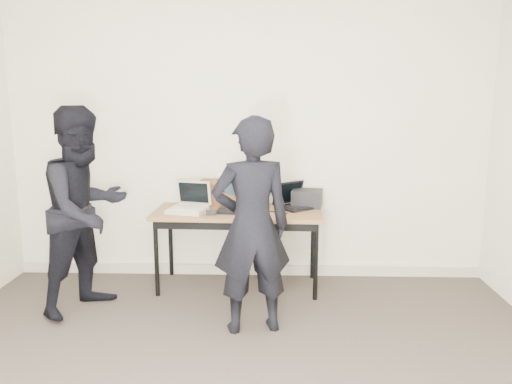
{
  "coord_description": "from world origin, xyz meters",
  "views": [
    {
      "loc": [
        0.23,
        -2.44,
        1.72
      ],
      "look_at": [
        0.1,
        1.6,
        0.95
      ],
      "focal_mm": 35.0,
      "sensor_mm": 36.0,
      "label": 1
    }
  ],
  "objects_px": {
    "laptop_center": "(239,203)",
    "leather_satchel": "(220,192)",
    "person_typist": "(252,226)",
    "desk": "(238,217)",
    "equipment_box": "(307,198)",
    "laptop_beige": "(189,206)",
    "laptop_right": "(295,202)",
    "person_observer": "(86,210)"
  },
  "relations": [
    {
      "from": "leather_satchel",
      "to": "person_observer",
      "type": "xyz_separation_m",
      "value": [
        -1.01,
        -0.73,
        -0.02
      ]
    },
    {
      "from": "laptop_center",
      "to": "laptop_right",
      "type": "relative_size",
      "value": 0.89
    },
    {
      "from": "laptop_center",
      "to": "laptop_right",
      "type": "distance_m",
      "value": 0.52
    },
    {
      "from": "leather_satchel",
      "to": "person_typist",
      "type": "height_order",
      "value": "person_typist"
    },
    {
      "from": "equipment_box",
      "to": "leather_satchel",
      "type": "bearing_deg",
      "value": 177.48
    },
    {
      "from": "laptop_center",
      "to": "equipment_box",
      "type": "xyz_separation_m",
      "value": [
        0.62,
        0.16,
        0.02
      ]
    },
    {
      "from": "person_observer",
      "to": "equipment_box",
      "type": "bearing_deg",
      "value": -39.27
    },
    {
      "from": "desk",
      "to": "equipment_box",
      "type": "height_order",
      "value": "equipment_box"
    },
    {
      "from": "leather_satchel",
      "to": "equipment_box",
      "type": "relative_size",
      "value": 1.36
    },
    {
      "from": "laptop_beige",
      "to": "person_typist",
      "type": "xyz_separation_m",
      "value": [
        0.59,
        -0.81,
        0.03
      ]
    },
    {
      "from": "desk",
      "to": "laptop_beige",
      "type": "xyz_separation_m",
      "value": [
        -0.43,
        -0.04,
        0.11
      ]
    },
    {
      "from": "leather_satchel",
      "to": "laptop_right",
      "type": "bearing_deg",
      "value": -2.5
    },
    {
      "from": "desk",
      "to": "equipment_box",
      "type": "relative_size",
      "value": 5.55
    },
    {
      "from": "desk",
      "to": "laptop_right",
      "type": "xyz_separation_m",
      "value": [
        0.51,
        0.15,
        0.11
      ]
    },
    {
      "from": "laptop_center",
      "to": "leather_satchel",
      "type": "bearing_deg",
      "value": 139.42
    },
    {
      "from": "desk",
      "to": "laptop_beige",
      "type": "bearing_deg",
      "value": -173.06
    },
    {
      "from": "laptop_beige",
      "to": "leather_satchel",
      "type": "xyz_separation_m",
      "value": [
        0.25,
        0.27,
        0.08
      ]
    },
    {
      "from": "laptop_beige",
      "to": "leather_satchel",
      "type": "distance_m",
      "value": 0.38
    },
    {
      "from": "desk",
      "to": "leather_satchel",
      "type": "distance_m",
      "value": 0.34
    },
    {
      "from": "laptop_beige",
      "to": "equipment_box",
      "type": "height_order",
      "value": "laptop_beige"
    },
    {
      "from": "laptop_center",
      "to": "person_typist",
      "type": "xyz_separation_m",
      "value": [
        0.15,
        -0.87,
        0.02
      ]
    },
    {
      "from": "laptop_beige",
      "to": "person_observer",
      "type": "distance_m",
      "value": 0.89
    },
    {
      "from": "laptop_right",
      "to": "laptop_beige",
      "type": "bearing_deg",
      "value": 154.32
    },
    {
      "from": "leather_satchel",
      "to": "laptop_beige",
      "type": "bearing_deg",
      "value": -129.62
    },
    {
      "from": "desk",
      "to": "person_observer",
      "type": "distance_m",
      "value": 1.3
    },
    {
      "from": "laptop_right",
      "to": "leather_satchel",
      "type": "distance_m",
      "value": 0.7
    },
    {
      "from": "laptop_right",
      "to": "person_typist",
      "type": "bearing_deg",
      "value": -146.55
    },
    {
      "from": "person_typist",
      "to": "person_observer",
      "type": "xyz_separation_m",
      "value": [
        -1.35,
        0.35,
        0.03
      ]
    },
    {
      "from": "laptop_center",
      "to": "leather_satchel",
      "type": "height_order",
      "value": "laptop_center"
    },
    {
      "from": "laptop_beige",
      "to": "laptop_right",
      "type": "xyz_separation_m",
      "value": [
        0.95,
        0.19,
        0.0
      ]
    },
    {
      "from": "person_typist",
      "to": "person_observer",
      "type": "bearing_deg",
      "value": -28.12
    },
    {
      "from": "laptop_right",
      "to": "equipment_box",
      "type": "distance_m",
      "value": 0.13
    },
    {
      "from": "laptop_right",
      "to": "equipment_box",
      "type": "relative_size",
      "value": 1.6
    },
    {
      "from": "laptop_beige",
      "to": "desk",
      "type": "bearing_deg",
      "value": 18.93
    },
    {
      "from": "laptop_beige",
      "to": "leather_satchel",
      "type": "height_order",
      "value": "laptop_beige"
    },
    {
      "from": "person_observer",
      "to": "laptop_right",
      "type": "bearing_deg",
      "value": -39.21
    },
    {
      "from": "leather_satchel",
      "to": "equipment_box",
      "type": "xyz_separation_m",
      "value": [
        0.81,
        -0.04,
        -0.05
      ]
    },
    {
      "from": "desk",
      "to": "laptop_right",
      "type": "distance_m",
      "value": 0.55
    },
    {
      "from": "laptop_center",
      "to": "laptop_beige",
      "type": "bearing_deg",
      "value": -165.65
    },
    {
      "from": "laptop_beige",
      "to": "equipment_box",
      "type": "xyz_separation_m",
      "value": [
        1.06,
        0.23,
        0.03
      ]
    },
    {
      "from": "person_typist",
      "to": "person_observer",
      "type": "relative_size",
      "value": 0.96
    },
    {
      "from": "laptop_center",
      "to": "person_observer",
      "type": "xyz_separation_m",
      "value": [
        -1.2,
        -0.53,
        0.05
      ]
    }
  ]
}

